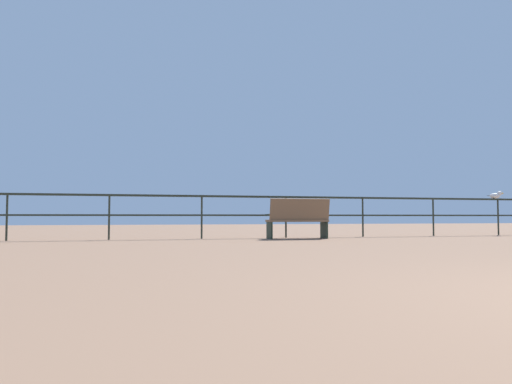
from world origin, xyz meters
name	(u,v)px	position (x,y,z in m)	size (l,w,h in m)	color
pier_railing	(286,207)	(0.00, 9.92, 0.76)	(25.13, 0.05, 1.03)	#252B20
bench_near_left	(298,217)	(0.08, 9.24, 0.50)	(1.44, 0.62, 0.94)	brown
seagull_on_rail	(496,195)	(6.20, 9.90, 1.12)	(0.35, 0.34, 0.20)	silver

